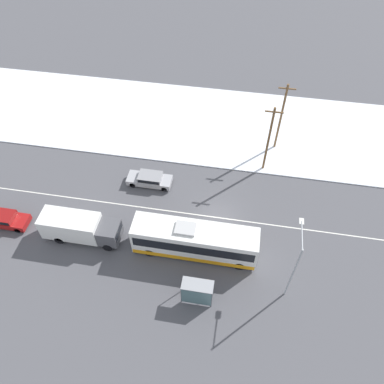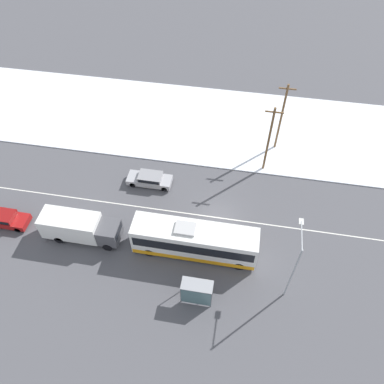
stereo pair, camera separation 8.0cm
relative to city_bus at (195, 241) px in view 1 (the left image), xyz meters
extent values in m
plane|color=#4C4C51|center=(1.74, 4.22, -1.74)|extent=(120.00, 120.00, 0.00)
cube|color=silver|center=(1.74, 18.63, -1.68)|extent=(80.00, 15.08, 0.12)
cube|color=silver|center=(1.74, 4.22, -1.74)|extent=(60.00, 0.12, 0.00)
cube|color=white|center=(0.00, 0.00, 0.06)|extent=(11.26, 2.55, 3.05)
cube|color=black|center=(0.00, 0.00, 0.43)|extent=(10.81, 2.57, 1.16)
cube|color=orange|center=(0.00, 0.00, -1.19)|extent=(11.15, 2.57, 0.55)
cube|color=#B2B2B2|center=(-0.84, 0.00, 1.71)|extent=(1.80, 1.40, 0.24)
cylinder|color=black|center=(4.23, -1.14, -1.24)|extent=(1.00, 0.28, 1.00)
cylinder|color=black|center=(4.23, 1.13, -1.24)|extent=(1.00, 0.28, 1.00)
cylinder|color=black|center=(-4.03, -1.14, -1.24)|extent=(1.00, 0.28, 1.00)
cylinder|color=black|center=(-4.03, 1.13, -1.24)|extent=(1.00, 0.28, 1.00)
cube|color=silver|center=(-11.67, -0.23, -0.08)|extent=(5.46, 2.30, 2.33)
cube|color=#4C4C51|center=(-7.99, -0.23, -0.33)|extent=(1.90, 2.18, 1.82)
cube|color=black|center=(-7.06, -0.23, 0.03)|extent=(0.06, 1.96, 0.80)
cylinder|color=black|center=(-7.99, -1.25, -1.29)|extent=(0.90, 0.26, 0.90)
cylinder|color=black|center=(-7.99, 0.79, -1.29)|extent=(0.90, 0.26, 0.90)
cylinder|color=black|center=(-12.76, -1.25, -1.29)|extent=(0.90, 0.26, 0.90)
cylinder|color=black|center=(-12.76, 0.79, -1.29)|extent=(0.90, 0.26, 0.90)
cube|color=#9E9EA3|center=(-6.18, 7.56, -1.20)|extent=(4.75, 1.80, 0.63)
cube|color=gray|center=(-6.06, 7.56, -0.64)|extent=(2.47, 1.66, 0.49)
cube|color=black|center=(-6.06, 7.56, -0.63)|extent=(2.27, 1.69, 0.39)
cylinder|color=black|center=(-7.86, 6.77, -1.42)|extent=(0.64, 0.22, 0.64)
cylinder|color=black|center=(-7.86, 8.35, -1.42)|extent=(0.64, 0.22, 0.64)
cylinder|color=black|center=(-4.41, 6.77, -1.42)|extent=(0.64, 0.22, 0.64)
cylinder|color=black|center=(-4.41, 8.35, -1.42)|extent=(0.64, 0.22, 0.64)
cube|color=maroon|center=(-18.88, 0.01, -1.19)|extent=(4.70, 1.80, 0.65)
cube|color=maroon|center=(-19.00, 0.01, -0.61)|extent=(2.44, 1.66, 0.51)
cube|color=black|center=(-19.00, 0.01, -0.60)|extent=(2.25, 1.69, 0.41)
cylinder|color=black|center=(-17.23, -0.78, -1.42)|extent=(0.64, 0.22, 0.64)
cylinder|color=black|center=(-17.23, 0.80, -1.42)|extent=(0.64, 0.22, 0.64)
cylinder|color=#23232D|center=(1.59, -3.59, -1.37)|extent=(0.11, 0.11, 0.74)
cylinder|color=#23232D|center=(1.82, -3.59, -1.37)|extent=(0.11, 0.11, 0.74)
cube|color=maroon|center=(1.71, -3.59, -0.69)|extent=(0.39, 0.21, 0.61)
sphere|color=#8E6647|center=(1.71, -3.59, -0.26)|extent=(0.26, 0.26, 0.26)
cylinder|color=maroon|center=(1.47, -3.59, -0.73)|extent=(0.10, 0.10, 0.58)
cylinder|color=maroon|center=(1.95, -3.59, -0.73)|extent=(0.10, 0.10, 0.58)
cube|color=gray|center=(0.97, -4.55, 0.63)|extent=(2.61, 1.20, 0.06)
cube|color=slate|center=(0.97, -5.13, -0.54)|extent=(2.51, 0.04, 2.16)
cylinder|color=#474C51|center=(-0.29, -3.99, -0.57)|extent=(0.08, 0.08, 2.34)
cylinder|color=#474C51|center=(2.24, -3.99, -0.57)|extent=(0.08, 0.08, 2.34)
cylinder|color=#474C51|center=(-0.29, -5.11, -0.57)|extent=(0.08, 0.08, 2.34)
cylinder|color=#474C51|center=(2.24, -5.11, -0.57)|extent=(0.08, 0.08, 2.34)
cylinder|color=#9EA3A8|center=(8.32, -2.94, 1.83)|extent=(0.14, 0.14, 7.14)
cylinder|color=#9EA3A8|center=(8.32, -1.61, 5.25)|extent=(0.10, 2.68, 0.10)
cube|color=silver|center=(8.32, -0.27, 5.18)|extent=(0.36, 0.60, 0.16)
cylinder|color=brown|center=(5.78, 11.91, 2.42)|extent=(0.24, 0.24, 8.31)
cube|color=brown|center=(5.78, 11.91, 6.07)|extent=(1.80, 0.12, 0.12)
cylinder|color=brown|center=(6.96, 15.69, 2.54)|extent=(0.24, 0.24, 8.57)
cube|color=brown|center=(6.96, 15.69, 6.33)|extent=(1.80, 0.12, 0.12)
camera|label=1|loc=(2.88, -18.37, 28.43)|focal=35.00mm
camera|label=2|loc=(2.96, -18.36, 28.43)|focal=35.00mm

